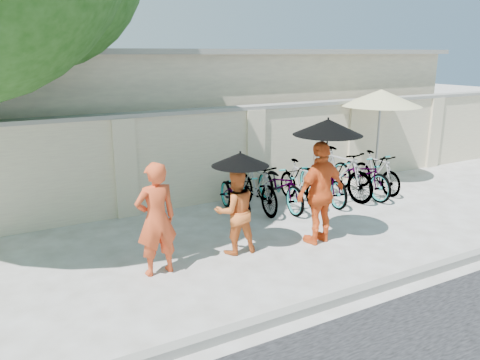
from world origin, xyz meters
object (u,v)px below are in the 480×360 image
monk_center (235,211)px  patio_umbrella (381,99)px  monk_right (321,193)px  monk_left (156,219)px

monk_center → patio_umbrella: size_ratio=0.61×
monk_center → monk_right: 1.54m
monk_left → patio_umbrella: 7.13m
monk_center → monk_right: size_ratio=0.80×
monk_center → monk_right: monk_right is taller
monk_left → patio_umbrella: bearing=-164.8°
monk_right → patio_umbrella: patio_umbrella is taller
monk_left → monk_right: monk_right is taller
monk_center → patio_umbrella: (5.25, 2.16, 1.41)m
monk_left → monk_right: 2.89m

